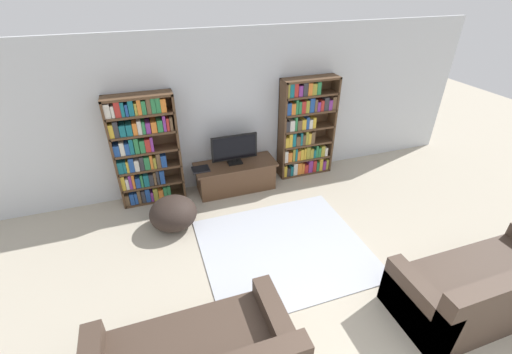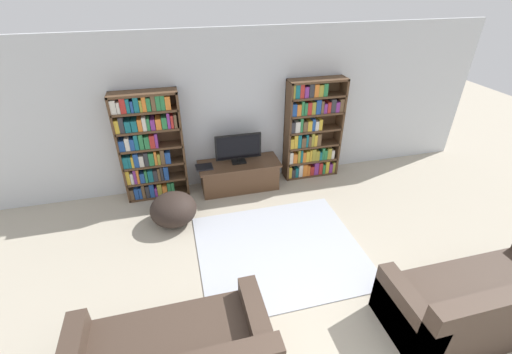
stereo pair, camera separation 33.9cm
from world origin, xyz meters
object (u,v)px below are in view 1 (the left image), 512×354
at_px(bookshelf_left, 144,150).
at_px(beanbag_ottoman, 173,213).
at_px(bookshelf_right, 304,129).
at_px(tv_stand, 236,176).
at_px(television, 234,149).
at_px(laptop, 201,169).
at_px(couch_right_sofa, 485,288).

distance_m(bookshelf_left, beanbag_ottoman, 1.12).
bearing_deg(beanbag_ottoman, bookshelf_right, 18.83).
height_order(bookshelf_right, beanbag_ottoman, bookshelf_right).
bearing_deg(bookshelf_left, tv_stand, -5.87).
bearing_deg(television, laptop, -176.75).
bearing_deg(beanbag_ottoman, laptop, 50.55).
height_order(tv_stand, laptop, laptop).
distance_m(laptop, couch_right_sofa, 4.13).
bearing_deg(beanbag_ottoman, tv_stand, 31.26).
height_order(laptop, beanbag_ottoman, laptop).
bearing_deg(bookshelf_left, beanbag_ottoman, -73.01).
bearing_deg(television, beanbag_ottoman, -148.16).
xyz_separation_m(tv_stand, couch_right_sofa, (1.92, -3.29, 0.05)).
distance_m(tv_stand, beanbag_ottoman, 1.36).
bearing_deg(couch_right_sofa, tv_stand, 120.23).
height_order(television, beanbag_ottoman, television).
xyz_separation_m(bookshelf_right, couch_right_sofa, (0.58, -3.43, -0.57)).
xyz_separation_m(laptop, couch_right_sofa, (2.51, -3.27, -0.21)).
xyz_separation_m(bookshelf_left, television, (1.42, -0.13, -0.15)).
relative_size(tv_stand, laptop, 4.90).
height_order(tv_stand, beanbag_ottoman, tv_stand).
height_order(television, laptop, television).
relative_size(bookshelf_left, bookshelf_right, 1.00).
relative_size(bookshelf_left, laptop, 6.34).
distance_m(bookshelf_left, couch_right_sofa, 4.83).
bearing_deg(couch_right_sofa, bookshelf_left, 134.18).
xyz_separation_m(tv_stand, laptop, (-0.60, -0.02, 0.26)).
height_order(bookshelf_left, couch_right_sofa, bookshelf_left).
distance_m(tv_stand, couch_right_sofa, 3.80).
bearing_deg(bookshelf_right, laptop, -175.15).
bearing_deg(television, couch_right_sofa, -59.90).
bearing_deg(bookshelf_right, tv_stand, -173.76).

